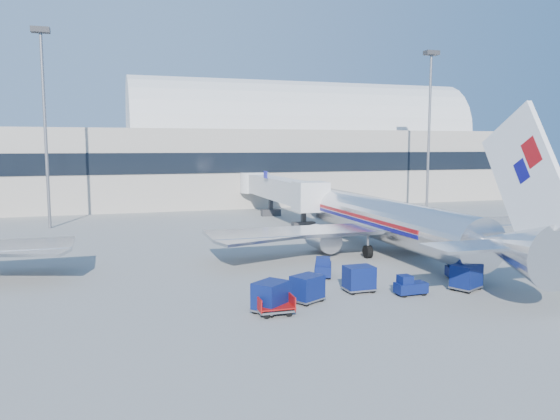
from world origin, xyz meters
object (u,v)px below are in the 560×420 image
object	(u,v)px
cart_train_a	(359,278)
barrier_near	(484,249)
barrier_far	(545,245)
tug_left	(323,267)
tug_right	(461,270)
mast_west	(44,98)
jetbridge_near	(276,188)
airliner_main	(390,221)
barrier_mid	(515,247)
cart_train_c	(271,296)
cart_solo_near	(466,276)
mast_east	(430,108)
cart_train_b	(307,288)
cart_open_red	(276,308)
tug_lead	(410,286)

from	to	relation	value
cart_train_a	barrier_near	bearing A→B (deg)	25.74
barrier_far	tug_left	distance (m)	23.59
tug_right	mast_west	bearing A→B (deg)	147.08
jetbridge_near	tug_left	bearing A→B (deg)	-101.06
airliner_main	barrier_mid	size ratio (longest dim) A/B	12.42
barrier_far	cart_train_c	xyz separation A→B (m)	(-29.38, -10.55, 0.50)
cart_train_c	cart_solo_near	distance (m)	13.70
mast_east	tug_right	distance (m)	42.45
tug_left	airliner_main	bearing A→B (deg)	-32.10
barrier_far	cart_solo_near	size ratio (longest dim) A/B	1.25
barrier_near	cart_train_c	world-z (taller)	cart_train_c
mast_east	barrier_near	xyz separation A→B (m)	(-12.00, -28.00, -14.34)
cart_train_b	cart_open_red	size ratio (longest dim) A/B	1.14
mast_west	barrier_near	bearing A→B (deg)	-36.38
barrier_near	cart_open_red	world-z (taller)	barrier_near
cart_train_a	airliner_main	bearing A→B (deg)	51.82
cart_train_c	tug_right	bearing A→B (deg)	-24.97
mast_west	barrier_near	distance (m)	49.33
mast_west	barrier_mid	size ratio (longest dim) A/B	7.53
barrier_mid	cart_solo_near	bearing A→B (deg)	-141.68
tug_left	cart_open_red	xyz separation A→B (m)	(-5.94, -7.60, -0.31)
barrier_near	cart_open_red	size ratio (longest dim) A/B	1.46
airliner_main	mast_west	size ratio (longest dim) A/B	1.65
barrier_mid	tug_right	bearing A→B (deg)	-147.11
cart_train_c	cart_solo_near	world-z (taller)	cart_train_c
barrier_far	tug_lead	size ratio (longest dim) A/B	1.49
airliner_main	tug_left	size ratio (longest dim) A/B	14.19
barrier_near	barrier_mid	world-z (taller)	same
mast_west	cart_train_c	distance (m)	43.70
cart_open_red	mast_west	bearing A→B (deg)	112.48
cart_train_c	barrier_near	bearing A→B (deg)	-13.29
jetbridge_near	tug_lead	distance (m)	38.80
mast_west	jetbridge_near	bearing A→B (deg)	1.68
cart_solo_near	cart_train_b	bearing A→B (deg)	151.90
airliner_main	barrier_far	world-z (taller)	airliner_main
tug_lead	cart_train_c	xyz separation A→B (m)	(-9.49, -0.81, 0.35)
barrier_near	cart_train_b	world-z (taller)	cart_train_b
jetbridge_near	mast_west	size ratio (longest dim) A/B	1.22
barrier_mid	tug_left	xyz separation A→B (m)	(-20.02, -3.53, 0.25)
mast_east	tug_left	bearing A→B (deg)	-132.33
tug_right	cart_train_b	distance (m)	12.82
barrier_near	airliner_main	bearing A→B (deg)	162.61
tug_right	cart_open_red	xyz separation A→B (m)	(-15.20, -4.16, -0.26)
airliner_main	barrier_near	world-z (taller)	airliner_main
barrier_far	tug_lead	bearing A→B (deg)	-153.90
tug_left	barrier_far	bearing A→B (deg)	-58.17
tug_left	cart_solo_near	world-z (taller)	cart_solo_near
mast_west	cart_train_a	xyz separation A→B (m)	(21.97, -36.06, -13.88)
jetbridge_near	barrier_near	size ratio (longest dim) A/B	9.17
jetbridge_near	cart_train_b	world-z (taller)	jetbridge_near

